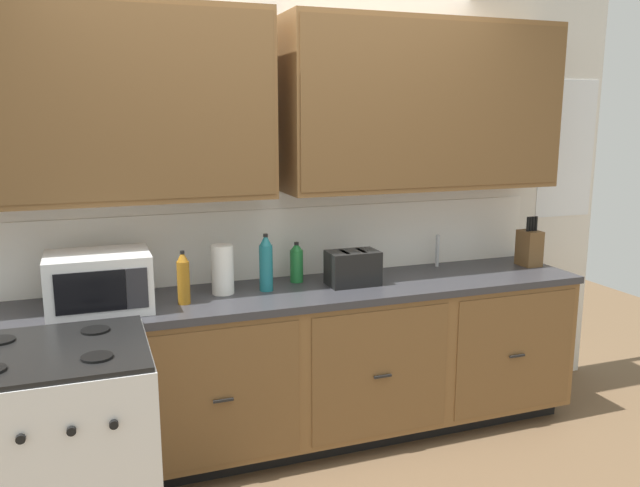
% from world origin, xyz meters
% --- Properties ---
extents(ground_plane, '(8.49, 8.49, 0.00)m').
position_xyz_m(ground_plane, '(0.00, 0.00, 0.00)').
color(ground_plane, brown).
extents(wall_unit, '(4.60, 0.40, 2.58)m').
position_xyz_m(wall_unit, '(0.00, 0.50, 1.66)').
color(wall_unit, white).
rests_on(wall_unit, ground_plane).
extents(counter_run, '(3.43, 0.64, 0.90)m').
position_xyz_m(counter_run, '(0.00, 0.30, 0.46)').
color(counter_run, black).
rests_on(counter_run, ground_plane).
extents(stove_range, '(0.76, 0.68, 0.95)m').
position_xyz_m(stove_range, '(-1.16, -0.33, 0.47)').
color(stove_range, white).
rests_on(stove_range, ground_plane).
extents(microwave, '(0.48, 0.37, 0.28)m').
position_xyz_m(microwave, '(-0.95, 0.27, 1.04)').
color(microwave, white).
rests_on(microwave, counter_run).
extents(toaster, '(0.28, 0.18, 0.19)m').
position_xyz_m(toaster, '(0.38, 0.29, 1.00)').
color(toaster, black).
rests_on(toaster, counter_run).
extents(knife_block, '(0.11, 0.14, 0.31)m').
position_xyz_m(knife_block, '(1.59, 0.34, 1.02)').
color(knife_block, brown).
rests_on(knife_block, counter_run).
extents(sink_faucet, '(0.02, 0.02, 0.20)m').
position_xyz_m(sink_faucet, '(1.04, 0.51, 1.00)').
color(sink_faucet, '#B2B5BA').
rests_on(sink_faucet, counter_run).
extents(paper_towel_roll, '(0.12, 0.12, 0.26)m').
position_xyz_m(paper_towel_roll, '(-0.33, 0.36, 1.03)').
color(paper_towel_roll, white).
rests_on(paper_towel_roll, counter_run).
extents(bottle_amber, '(0.06, 0.06, 0.27)m').
position_xyz_m(bottle_amber, '(-0.56, 0.24, 1.03)').
color(bottle_amber, '#9E6619').
rests_on(bottle_amber, counter_run).
extents(bottle_teal, '(0.07, 0.07, 0.31)m').
position_xyz_m(bottle_teal, '(-0.11, 0.34, 1.05)').
color(bottle_teal, '#1E707A').
rests_on(bottle_teal, counter_run).
extents(bottle_green, '(0.07, 0.07, 0.23)m').
position_xyz_m(bottle_green, '(0.10, 0.45, 1.01)').
color(bottle_green, '#237A38').
rests_on(bottle_green, counter_run).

